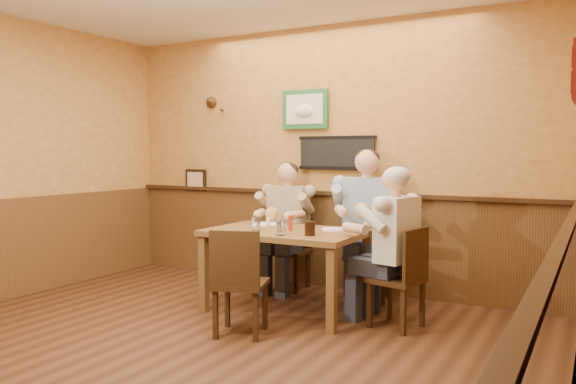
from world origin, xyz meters
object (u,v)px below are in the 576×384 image
object	(u,v)px
salt_shaker	(268,223)
diner_blue_polo	(367,233)
water_glass_mid	(281,228)
pepper_shaker	(281,226)
dining_table	(286,240)
chair_right_end	(396,277)
chair_back_right	(366,253)
diner_white_elder	(397,256)
chair_back_left	(288,250)
chair_near_side	(241,281)
water_glass_left	(256,224)
diner_tan_shirt	(288,233)
cola_tumbler	(310,229)
hot_sauce_bottle	(290,222)

from	to	relation	value
salt_shaker	diner_blue_polo	bearing A→B (deg)	42.76
water_glass_mid	pepper_shaker	xyz separation A→B (m)	(-0.12, 0.21, -0.02)
dining_table	pepper_shaker	distance (m)	0.17
dining_table	chair_right_end	size ratio (longest dim) A/B	1.66
chair_back_right	diner_white_elder	xyz separation A→B (m)	(0.54, -0.70, 0.13)
chair_back_right	pepper_shaker	bearing A→B (deg)	-137.07
chair_back_left	pepper_shaker	size ratio (longest dim) A/B	9.07
chair_near_side	dining_table	bearing A→B (deg)	-107.61
water_glass_left	pepper_shaker	bearing A→B (deg)	19.70
water_glass_mid	diner_blue_polo	bearing A→B (deg)	70.15
diner_tan_shirt	dining_table	bearing A→B (deg)	-67.52
chair_back_left	water_glass_mid	size ratio (longest dim) A/B	6.69
water_glass_mid	cola_tumbler	xyz separation A→B (m)	(0.23, 0.10, -0.00)
chair_right_end	salt_shaker	xyz separation A→B (m)	(-1.26, 0.03, 0.38)
chair_right_end	diner_tan_shirt	xyz separation A→B (m)	(-1.42, 0.71, 0.19)
diner_tan_shirt	pepper_shaker	size ratio (longest dim) A/B	12.96
chair_back_right	chair_near_side	world-z (taller)	chair_back_right
salt_shaker	chair_back_right	bearing A→B (deg)	42.76
diner_blue_polo	hot_sauce_bottle	world-z (taller)	diner_blue_polo
water_glass_left	salt_shaker	world-z (taller)	water_glass_left
chair_right_end	hot_sauce_bottle	distance (m)	1.05
chair_back_right	chair_back_left	bearing A→B (deg)	163.26
diner_tan_shirt	water_glass_mid	bearing A→B (deg)	-69.11
chair_back_right	diner_blue_polo	xyz separation A→B (m)	(0.00, 0.00, 0.20)
water_glass_left	cola_tumbler	world-z (taller)	water_glass_left
water_glass_mid	salt_shaker	world-z (taller)	water_glass_mid
diner_blue_polo	cola_tumbler	bearing A→B (deg)	-115.11
chair_right_end	diner_blue_polo	bearing A→B (deg)	-130.62
diner_blue_polo	water_glass_mid	world-z (taller)	diner_blue_polo
chair_right_end	diner_blue_polo	distance (m)	0.91
dining_table	diner_blue_polo	xyz separation A→B (m)	(0.50, 0.72, 0.01)
chair_back_right	diner_white_elder	bearing A→B (deg)	-68.60
dining_table	water_glass_mid	size ratio (longest dim) A/B	11.03
chair_back_right	chair_near_side	xyz separation A→B (m)	(-0.49, -1.48, -0.04)
cola_tumbler	chair_back_right	bearing A→B (deg)	81.01
diner_white_elder	salt_shaker	size ratio (longest dim) A/B	13.09
chair_right_end	salt_shaker	size ratio (longest dim) A/B	9.17
chair_right_end	cola_tumbler	world-z (taller)	cola_tumbler
dining_table	diner_tan_shirt	size ratio (longest dim) A/B	1.16
diner_blue_polo	cola_tumbler	size ratio (longest dim) A/B	11.06
chair_back_right	diner_tan_shirt	distance (m)	0.90
water_glass_mid	hot_sauce_bottle	bearing A→B (deg)	101.44
chair_near_side	chair_right_end	bearing A→B (deg)	-161.33
dining_table	chair_back_right	world-z (taller)	chair_back_right
dining_table	chair_back_left	world-z (taller)	chair_back_left
diner_blue_polo	diner_white_elder	size ratio (longest dim) A/B	1.11
diner_blue_polo	chair_right_end	bearing A→B (deg)	-68.60
water_glass_mid	hot_sauce_bottle	world-z (taller)	hot_sauce_bottle
diner_tan_shirt	pepper_shaker	world-z (taller)	diner_tan_shirt
chair_near_side	water_glass_left	world-z (taller)	water_glass_left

